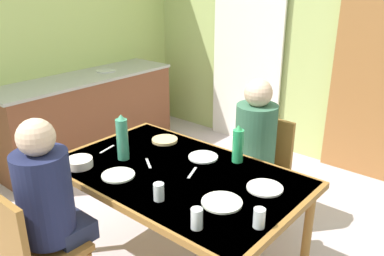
{
  "coord_description": "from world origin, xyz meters",
  "views": [
    {
      "loc": [
        1.79,
        -1.73,
        1.9
      ],
      "look_at": [
        0.28,
        0.06,
        0.99
      ],
      "focal_mm": 37.24,
      "sensor_mm": 36.0,
      "label": 1
    }
  ],
  "objects": [
    {
      "name": "bread_plate_sliced",
      "position": [
        -0.11,
        0.21,
        0.75
      ],
      "size": [
        0.19,
        0.19,
        0.02
      ],
      "primitive_type": "cylinder",
      "color": "#DBB77A",
      "rests_on": "dining_table"
    },
    {
      "name": "water_bottle_green_far",
      "position": [
        -0.12,
        -0.18,
        0.89
      ],
      "size": [
        0.08,
        0.08,
        0.31
      ],
      "color": "#398A6A",
      "rests_on": "dining_table"
    },
    {
      "name": "person_near_diner",
      "position": [
        -0.03,
        -0.8,
        0.78
      ],
      "size": [
        0.3,
        0.37,
        0.77
      ],
      "color": "#222844",
      "rests_on": "ground_plane"
    },
    {
      "name": "kitchen_counter",
      "position": [
        -1.71,
        0.65,
        0.45
      ],
      "size": [
        0.61,
        2.01,
        0.91
      ],
      "color": "brown",
      "rests_on": "ground_plane"
    },
    {
      "name": "cutlery_knife_far",
      "position": [
        0.06,
        -0.13,
        0.74
      ],
      "size": [
        0.13,
        0.1,
        0.0
      ],
      "primitive_type": "cube",
      "rotation": [
        0.0,
        0.0,
        5.69
      ],
      "color": "silver",
      "rests_on": "dining_table"
    },
    {
      "name": "dinner_plate_near_left",
      "position": [
        0.71,
        -0.21,
        0.75
      ],
      "size": [
        0.22,
        0.22,
        0.01
      ],
      "primitive_type": "cylinder",
      "color": "white",
      "rests_on": "dining_table"
    },
    {
      "name": "person_far_diner",
      "position": [
        0.41,
        0.61,
        0.78
      ],
      "size": [
        0.3,
        0.37,
        0.77
      ],
      "rotation": [
        0.0,
        0.0,
        3.14
      ],
      "color": "#325D4E",
      "rests_on": "ground_plane"
    },
    {
      "name": "dinner_plate_near_right",
      "position": [
        0.04,
        -0.36,
        0.75
      ],
      "size": [
        0.2,
        0.2,
        0.01
      ],
      "primitive_type": "cylinder",
      "color": "white",
      "rests_on": "dining_table"
    },
    {
      "name": "ground_plane",
      "position": [
        0.0,
        0.0,
        0.0
      ],
      "size": [
        5.78,
        5.78,
        0.0
      ],
      "primitive_type": "plane",
      "color": "#C2B0B6"
    },
    {
      "name": "door_wooden",
      "position": [
        0.75,
        2.14,
        1.0
      ],
      "size": [
        0.8,
        0.05,
        2.0
      ],
      "primitive_type": "cube",
      "color": "#9B6434",
      "rests_on": "ground_plane"
    },
    {
      "name": "dinner_plate_far_center",
      "position": [
        0.81,
        0.08,
        0.75
      ],
      "size": [
        0.21,
        0.21,
        0.01
      ],
      "primitive_type": "cylinder",
      "color": "white",
      "rests_on": "dining_table"
    },
    {
      "name": "drinking_glass_by_near_diner",
      "position": [
        0.98,
        -0.26,
        0.79
      ],
      "size": [
        0.06,
        0.06,
        0.1
      ],
      "primitive_type": "cylinder",
      "color": "silver",
      "rests_on": "dining_table"
    },
    {
      "name": "drinking_glass_spare_center",
      "position": [
        0.43,
        -0.4,
        0.79
      ],
      "size": [
        0.06,
        0.06,
        0.1
      ],
      "primitive_type": "cylinder",
      "color": "silver",
      "rests_on": "dining_table"
    },
    {
      "name": "dining_table",
      "position": [
        0.28,
        -0.09,
        0.68
      ],
      "size": [
        1.58,
        0.98,
        0.74
      ],
      "color": "olive",
      "rests_on": "ground_plane"
    },
    {
      "name": "dinner_plate_far_side",
      "position": [
        0.28,
        0.17,
        0.75
      ],
      "size": [
        0.2,
        0.2,
        0.01
      ],
      "primitive_type": "cylinder",
      "color": "white",
      "rests_on": "dining_table"
    },
    {
      "name": "wall_left",
      "position": [
        -2.04,
        0.56,
        1.31
      ],
      "size": [
        0.1,
        3.33,
        2.63
      ],
      "primitive_type": "cube",
      "color": "#AEC26B",
      "rests_on": "ground_plane"
    },
    {
      "name": "chair_near_diner",
      "position": [
        -0.03,
        -0.93,
        0.5
      ],
      "size": [
        0.4,
        0.4,
        0.87
      ],
      "color": "olive",
      "rests_on": "ground_plane"
    },
    {
      "name": "cutlery_knife_near",
      "position": [
        0.37,
        -0.04,
        0.74
      ],
      "size": [
        0.07,
        0.15,
        0.0
      ],
      "primitive_type": "cube",
      "rotation": [
        0.0,
        0.0,
        5.1
      ],
      "color": "silver",
      "rests_on": "dining_table"
    },
    {
      "name": "chair_far_diner",
      "position": [
        0.41,
        0.75,
        0.5
      ],
      "size": [
        0.4,
        0.4,
        0.87
      ],
      "rotation": [
        0.0,
        0.0,
        3.14
      ],
      "color": "olive",
      "rests_on": "ground_plane"
    },
    {
      "name": "cutlery_fork_near",
      "position": [
        -0.32,
        -0.16,
        0.74
      ],
      "size": [
        0.05,
        0.15,
        0.0
      ],
      "primitive_type": "cube",
      "rotation": [
        0.0,
        0.0,
        1.79
      ],
      "color": "silver",
      "rests_on": "dining_table"
    },
    {
      "name": "water_bottle_green_near",
      "position": [
        0.49,
        0.28,
        0.86
      ],
      "size": [
        0.07,
        0.07,
        0.26
      ],
      "color": "#29A25D",
      "rests_on": "dining_table"
    },
    {
      "name": "drinking_glass_by_far_diner",
      "position": [
        0.75,
        -0.47,
        0.8
      ],
      "size": [
        0.06,
        0.06,
        0.11
      ],
      "primitive_type": "cylinder",
      "color": "silver",
      "rests_on": "dining_table"
    },
    {
      "name": "curtain_panel",
      "position": [
        -0.65,
        2.12,
        1.1
      ],
      "size": [
        0.9,
        0.03,
        2.21
      ],
      "primitive_type": "cube",
      "color": "white",
      "rests_on": "ground_plane"
    },
    {
      "name": "wall_back",
      "position": [
        0.0,
        2.22,
        1.31
      ],
      "size": [
        4.28,
        0.1,
        2.63
      ],
      "primitive_type": "cube",
      "color": "#AEBE70",
      "rests_on": "ground_plane"
    },
    {
      "name": "serving_bowl_center",
      "position": [
        -0.25,
        -0.44,
        0.77
      ],
      "size": [
        0.17,
        0.17,
        0.05
      ],
      "primitive_type": "cylinder",
      "color": "silver",
      "rests_on": "dining_table"
    }
  ]
}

